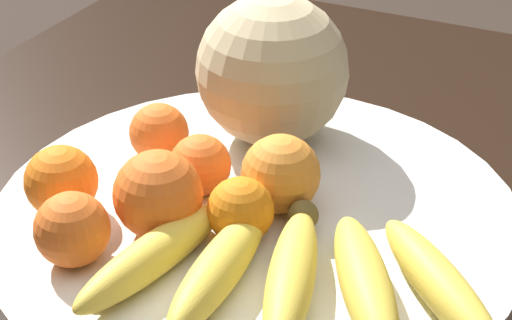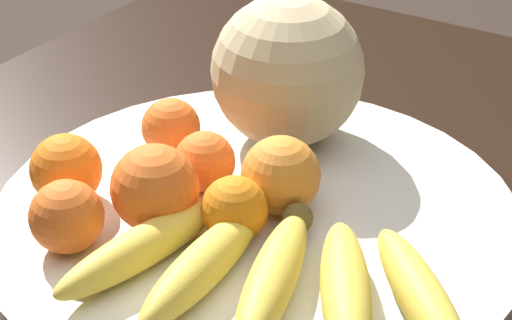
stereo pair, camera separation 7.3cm
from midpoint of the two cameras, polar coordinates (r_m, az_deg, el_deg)
fruit_bowl at (r=0.77m, az=2.75°, el=-3.81°), size 0.47×0.47×0.02m
melon at (r=0.83m, az=4.65°, el=5.86°), size 0.15×0.15×0.15m
banana_bunch at (r=0.66m, az=4.63°, el=-7.74°), size 0.22×0.32×0.04m
orange_front_left at (r=0.77m, az=-0.75°, el=-0.19°), size 0.06×0.06×0.06m
orange_front_right at (r=0.71m, az=-9.63°, el=-3.84°), size 0.06×0.06×0.06m
orange_mid_center at (r=0.76m, az=-9.91°, el=-0.72°), size 0.06×0.06×0.06m
orange_back_left at (r=0.83m, az=-3.18°, el=2.11°), size 0.06×0.06×0.06m
orange_back_right at (r=0.72m, az=-3.87°, el=-1.97°), size 0.08×0.08×0.08m
orange_top_small at (r=0.74m, az=4.49°, el=-1.12°), size 0.07×0.07×0.07m
orange_side_extra at (r=0.71m, az=1.39°, el=-3.34°), size 0.06×0.06×0.06m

